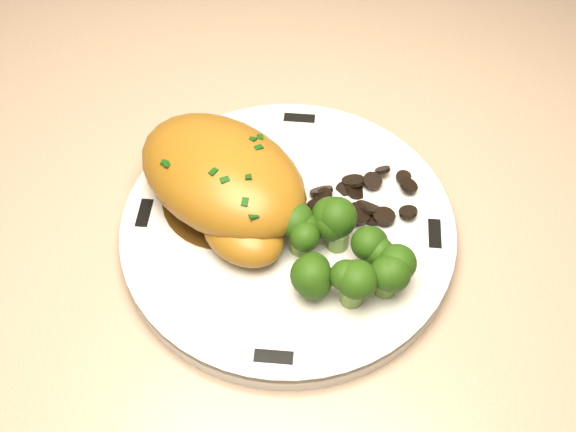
% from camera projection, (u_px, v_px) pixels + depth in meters
% --- Properties ---
extents(counter, '(2.17, 0.72, 1.06)m').
position_uv_depth(counter, '(1.00, 334.00, 1.02)').
color(counter, brown).
rests_on(counter, ground).
extents(plate, '(0.30, 0.30, 0.02)m').
position_uv_depth(plate, '(288.00, 230.00, 0.55)').
color(plate, silver).
rests_on(plate, counter).
extents(rim_accent_0, '(0.01, 0.03, 0.00)m').
position_uv_depth(rim_accent_0, '(435.00, 234.00, 0.53)').
color(rim_accent_0, black).
rests_on(rim_accent_0, plate).
extents(rim_accent_1, '(0.03, 0.01, 0.00)m').
position_uv_depth(rim_accent_1, '(299.00, 118.00, 0.60)').
color(rim_accent_1, black).
rests_on(rim_accent_1, plate).
extents(rim_accent_2, '(0.01, 0.03, 0.00)m').
position_uv_depth(rim_accent_2, '(144.00, 213.00, 0.54)').
color(rim_accent_2, black).
rests_on(rim_accent_2, plate).
extents(rim_accent_3, '(0.03, 0.01, 0.00)m').
position_uv_depth(rim_accent_3, '(274.00, 357.00, 0.47)').
color(rim_accent_3, black).
rests_on(rim_accent_3, plate).
extents(gravy_pool, '(0.10, 0.10, 0.00)m').
position_uv_depth(gravy_pool, '(225.00, 198.00, 0.55)').
color(gravy_pool, '#3E250B').
rests_on(gravy_pool, plate).
extents(chicken_breast, '(0.17, 0.15, 0.05)m').
position_uv_depth(chicken_breast, '(225.00, 182.00, 0.53)').
color(chicken_breast, '#915F19').
rests_on(chicken_breast, plate).
extents(mushroom_pile, '(0.07, 0.06, 0.02)m').
position_uv_depth(mushroom_pile, '(364.00, 198.00, 0.55)').
color(mushroom_pile, black).
rests_on(mushroom_pile, plate).
extents(broccoli_florets, '(0.09, 0.07, 0.04)m').
position_uv_depth(broccoli_florets, '(343.00, 256.00, 0.50)').
color(broccoli_florets, olive).
rests_on(broccoli_florets, plate).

